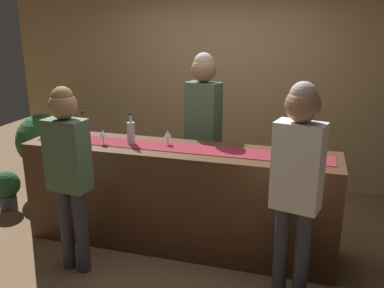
# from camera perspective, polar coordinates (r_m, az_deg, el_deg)

# --- Properties ---
(ground_plane) EXTENTS (10.00, 10.00, 0.00)m
(ground_plane) POSITION_cam_1_polar(r_m,az_deg,el_deg) (4.23, -1.92, -13.45)
(ground_plane) COLOR brown
(back_wall) EXTENTS (6.00, 0.12, 2.90)m
(back_wall) POSITION_cam_1_polar(r_m,az_deg,el_deg) (5.54, 4.17, 9.64)
(back_wall) COLOR tan
(back_wall) RESTS_ON ground
(bar_counter) EXTENTS (2.94, 0.60, 0.99)m
(bar_counter) POSITION_cam_1_polar(r_m,az_deg,el_deg) (4.01, -1.98, -7.32)
(bar_counter) COLOR #472B19
(bar_counter) RESTS_ON ground
(counter_runner_cloth) EXTENTS (2.79, 0.28, 0.01)m
(counter_runner_cloth) POSITION_cam_1_polar(r_m,az_deg,el_deg) (3.83, -2.06, -0.50)
(counter_runner_cloth) COLOR maroon
(counter_runner_cloth) RESTS_ON bar_counter
(wine_bottle_amber) EXTENTS (0.07, 0.07, 0.30)m
(wine_bottle_amber) POSITION_cam_1_polar(r_m,az_deg,el_deg) (4.14, -14.58, 1.84)
(wine_bottle_amber) COLOR brown
(wine_bottle_amber) RESTS_ON bar_counter
(wine_bottle_clear) EXTENTS (0.07, 0.07, 0.30)m
(wine_bottle_clear) POSITION_cam_1_polar(r_m,az_deg,el_deg) (3.96, -8.39, 1.57)
(wine_bottle_clear) COLOR #B2C6C1
(wine_bottle_clear) RESTS_ON bar_counter
(wine_glass_near_customer) EXTENTS (0.07, 0.07, 0.14)m
(wine_glass_near_customer) POSITION_cam_1_polar(r_m,az_deg,el_deg) (4.00, -12.12, 1.41)
(wine_glass_near_customer) COLOR silver
(wine_glass_near_customer) RESTS_ON bar_counter
(wine_glass_mid_counter) EXTENTS (0.07, 0.07, 0.14)m
(wine_glass_mid_counter) POSITION_cam_1_polar(r_m,az_deg,el_deg) (3.90, -3.34, 1.37)
(wine_glass_mid_counter) COLOR silver
(wine_glass_mid_counter) RESTS_ON bar_counter
(wine_glass_far_end) EXTENTS (0.07, 0.07, 0.14)m
(wine_glass_far_end) POSITION_cam_1_polar(r_m,az_deg,el_deg) (3.55, 12.69, -0.57)
(wine_glass_far_end) COLOR silver
(wine_glass_far_end) RESTS_ON bar_counter
(bartender) EXTENTS (0.38, 0.28, 1.82)m
(bartender) POSITION_cam_1_polar(r_m,az_deg,el_deg) (4.30, 1.57, 3.47)
(bartender) COLOR #26262B
(bartender) RESTS_ON ground
(customer_sipping) EXTENTS (0.38, 0.28, 1.73)m
(customer_sipping) POSITION_cam_1_polar(r_m,az_deg,el_deg) (3.05, 14.25, -3.93)
(customer_sipping) COLOR #33333D
(customer_sipping) RESTS_ON ground
(customer_browsing) EXTENTS (0.36, 0.23, 1.63)m
(customer_browsing) POSITION_cam_1_polar(r_m,az_deg,el_deg) (3.57, -16.62, -2.45)
(customer_browsing) COLOR #33333D
(customer_browsing) RESTS_ON ground
(potted_plant_tall) EXTENTS (0.67, 0.67, 0.99)m
(potted_plant_tall) POSITION_cam_1_polar(r_m,az_deg,el_deg) (5.64, -19.61, -0.32)
(potted_plant_tall) COLOR #4C4C51
(potted_plant_tall) RESTS_ON ground
(potted_plant_small) EXTENTS (0.31, 0.31, 0.46)m
(potted_plant_small) POSITION_cam_1_polar(r_m,az_deg,el_deg) (5.28, -24.08, -5.47)
(potted_plant_small) COLOR #4C4C51
(potted_plant_small) RESTS_ON ground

